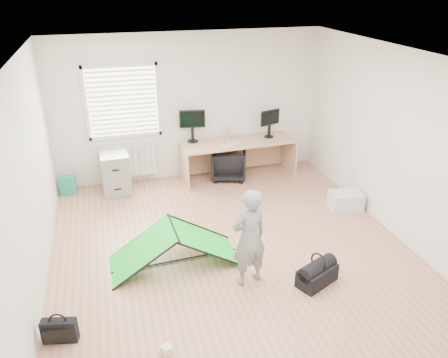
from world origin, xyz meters
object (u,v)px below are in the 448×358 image
object	(u,v)px
person	(249,238)
monitor_right	(269,127)
kite	(175,245)
duffel_bag	(317,275)
filing_cabinet	(116,172)
office_chair	(229,164)
laptop_bag	(60,331)
monitor_left	(192,130)
desk	(238,160)
thermos	(228,133)
storage_crate	(346,201)

from	to	relation	value
person	monitor_right	bearing A→B (deg)	-128.83
kite	duffel_bag	xyz separation A→B (m)	(1.66, -0.94, -0.15)
filing_cabinet	office_chair	world-z (taller)	filing_cabinet
laptop_bag	office_chair	bearing A→B (deg)	63.28
monitor_left	duffel_bag	xyz separation A→B (m)	(0.83, -3.58, -0.83)
desk	duffel_bag	distance (m)	3.36
thermos	office_chair	xyz separation A→B (m)	(-0.03, -0.15, -0.55)
person	kite	size ratio (longest dim) A/B	0.76
filing_cabinet	monitor_left	world-z (taller)	monitor_left
kite	office_chair	bearing A→B (deg)	56.18
person	duffel_bag	size ratio (longest dim) A/B	2.45
desk	person	distance (m)	3.20
office_chair	person	xyz separation A→B (m)	(-0.64, -3.09, 0.36)
thermos	laptop_bag	bearing A→B (deg)	-128.82
monitor_left	office_chair	xyz separation A→B (m)	(0.64, -0.22, -0.66)
filing_cabinet	kite	world-z (taller)	filing_cabinet
office_chair	desk	bearing A→B (deg)	-167.28
filing_cabinet	laptop_bag	bearing A→B (deg)	-104.63
monitor_left	laptop_bag	distance (m)	4.43
desk	monitor_left	size ratio (longest dim) A/B	4.51
monitor_right	filing_cabinet	bearing A→B (deg)	163.71
filing_cabinet	person	world-z (taller)	person
person	duffel_bag	bearing A→B (deg)	147.65
thermos	kite	size ratio (longest dim) A/B	0.14
thermos	person	size ratio (longest dim) A/B	0.19
desk	kite	world-z (taller)	desk
monitor_left	monitor_right	xyz separation A→B (m)	(1.47, -0.14, -0.03)
desk	laptop_bag	size ratio (longest dim) A/B	5.73
storage_crate	monitor_right	bearing A→B (deg)	111.77
duffel_bag	desk	bearing A→B (deg)	65.38
monitor_left	kite	xyz separation A→B (m)	(-0.82, -2.64, -0.68)
monitor_right	duffel_bag	bearing A→B (deg)	-118.17
storage_crate	duffel_bag	distance (m)	2.13
monitor_right	person	distance (m)	3.50
monitor_left	storage_crate	xyz separation A→B (m)	(2.18, -1.93, -0.81)
duffel_bag	monitor_left	bearing A→B (deg)	78.40
thermos	office_chair	world-z (taller)	thermos
monitor_right	monitor_left	bearing A→B (deg)	156.82
person	desk	bearing A→B (deg)	-118.99
duffel_bag	monitor_right	bearing A→B (deg)	54.81
duffel_bag	filing_cabinet	bearing A→B (deg)	99.62
office_chair	duffel_bag	xyz separation A→B (m)	(0.19, -3.36, -0.18)
filing_cabinet	kite	xyz separation A→B (m)	(0.64, -2.43, -0.10)
thermos	monitor_right	bearing A→B (deg)	-5.36
office_chair	storage_crate	distance (m)	2.31
duffel_bag	office_chair	bearing A→B (deg)	68.51
desk	storage_crate	xyz separation A→B (m)	(1.36, -1.70, -0.22)
monitor_right	desk	bearing A→B (deg)	170.32
office_chair	storage_crate	world-z (taller)	office_chair
kite	laptop_bag	distance (m)	1.80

